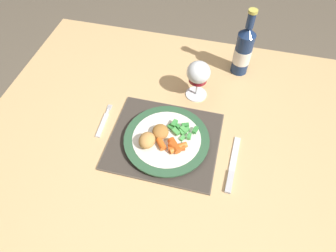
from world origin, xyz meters
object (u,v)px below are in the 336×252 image
object	(u,v)px
wine_glass	(198,74)
bottle	(243,50)
dinner_plate	(167,140)
dining_table	(168,144)
table_knife	(232,169)
fork	(103,123)

from	to	relation	value
wine_glass	bottle	bearing A→B (deg)	50.39
dinner_plate	wine_glass	xyz separation A→B (m)	(0.05, 0.22, 0.08)
dining_table	table_knife	xyz separation A→B (m)	(0.21, -0.10, 0.09)
dinner_plate	bottle	xyz separation A→B (m)	(0.18, 0.38, 0.08)
bottle	dining_table	bearing A→B (deg)	-120.48
dining_table	table_knife	bearing A→B (deg)	-25.31
fork	wine_glass	distance (m)	0.35
wine_glass	fork	bearing A→B (deg)	-143.70
wine_glass	dining_table	bearing A→B (deg)	-109.78
table_knife	wine_glass	bearing A→B (deg)	120.19
dining_table	wine_glass	xyz separation A→B (m)	(0.06, 0.17, 0.19)
table_knife	fork	bearing A→B (deg)	170.67
fork	table_knife	xyz separation A→B (m)	(0.42, -0.07, 0.00)
dining_table	bottle	xyz separation A→B (m)	(0.19, 0.32, 0.19)
dining_table	bottle	size ratio (longest dim) A/B	4.79
table_knife	dinner_plate	bearing A→B (deg)	168.01
dinner_plate	fork	distance (m)	0.22
dining_table	table_knife	world-z (taller)	table_knife
dinner_plate	fork	size ratio (longest dim) A/B	1.92
fork	table_knife	size ratio (longest dim) A/B	0.70
wine_glass	bottle	xyz separation A→B (m)	(0.13, 0.16, -0.00)
dinner_plate	fork	xyz separation A→B (m)	(-0.22, 0.03, -0.01)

